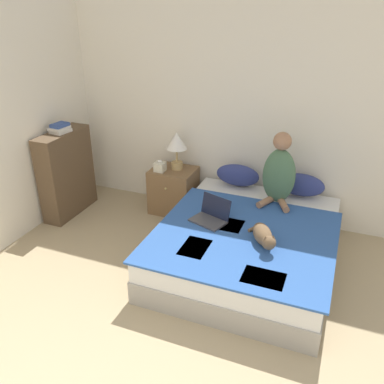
{
  "coord_description": "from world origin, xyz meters",
  "views": [
    {
      "loc": [
        1.12,
        -0.62,
        2.45
      ],
      "look_at": [
        -0.14,
        2.55,
        0.79
      ],
      "focal_mm": 38.0,
      "sensor_mm": 36.0,
      "label": 1
    }
  ],
  "objects_px": {
    "cat_tabby": "(264,236)",
    "book_stack_top": "(60,128)",
    "nightstand": "(174,190)",
    "bookshelf": "(67,173)",
    "person_sitting": "(279,173)",
    "pillow_near": "(238,175)",
    "laptop_open": "(211,216)",
    "tissue_box": "(160,167)",
    "pillow_far": "(301,185)",
    "table_lamp": "(177,144)",
    "bed": "(247,245)"
  },
  "relations": [
    {
      "from": "cat_tabby",
      "to": "book_stack_top",
      "type": "bearing_deg",
      "value": -130.58
    },
    {
      "from": "nightstand",
      "to": "cat_tabby",
      "type": "bearing_deg",
      "value": -37.46
    },
    {
      "from": "bookshelf",
      "to": "person_sitting",
      "type": "bearing_deg",
      "value": 7.94
    },
    {
      "from": "nightstand",
      "to": "pillow_near",
      "type": "bearing_deg",
      "value": 6.93
    },
    {
      "from": "pillow_near",
      "to": "laptop_open",
      "type": "xyz_separation_m",
      "value": [
        -0.02,
        -0.9,
        -0.08
      ]
    },
    {
      "from": "cat_tabby",
      "to": "nightstand",
      "type": "bearing_deg",
      "value": -156.41
    },
    {
      "from": "nightstand",
      "to": "tissue_box",
      "type": "distance_m",
      "value": 0.37
    },
    {
      "from": "cat_tabby",
      "to": "nightstand",
      "type": "height_order",
      "value": "cat_tabby"
    },
    {
      "from": "cat_tabby",
      "to": "person_sitting",
      "type": "bearing_deg",
      "value": 154.39
    },
    {
      "from": "laptop_open",
      "to": "pillow_far",
      "type": "bearing_deg",
      "value": 69.39
    },
    {
      "from": "pillow_near",
      "to": "tissue_box",
      "type": "xyz_separation_m",
      "value": [
        -0.9,
        -0.2,
        0.05
      ]
    },
    {
      "from": "pillow_far",
      "to": "table_lamp",
      "type": "distance_m",
      "value": 1.5
    },
    {
      "from": "bed",
      "to": "book_stack_top",
      "type": "xyz_separation_m",
      "value": [
        -2.32,
        0.26,
        0.86
      ]
    },
    {
      "from": "bookshelf",
      "to": "book_stack_top",
      "type": "bearing_deg",
      "value": -57.67
    },
    {
      "from": "laptop_open",
      "to": "book_stack_top",
      "type": "height_order",
      "value": "book_stack_top"
    },
    {
      "from": "person_sitting",
      "to": "book_stack_top",
      "type": "bearing_deg",
      "value": -171.93
    },
    {
      "from": "nightstand",
      "to": "table_lamp",
      "type": "distance_m",
      "value": 0.6
    },
    {
      "from": "pillow_far",
      "to": "nightstand",
      "type": "bearing_deg",
      "value": -176.4
    },
    {
      "from": "bed",
      "to": "bookshelf",
      "type": "distance_m",
      "value": 2.35
    },
    {
      "from": "person_sitting",
      "to": "bed",
      "type": "bearing_deg",
      "value": -103.68
    },
    {
      "from": "bed",
      "to": "laptop_open",
      "type": "distance_m",
      "value": 0.47
    },
    {
      "from": "person_sitting",
      "to": "tissue_box",
      "type": "height_order",
      "value": "person_sitting"
    },
    {
      "from": "pillow_far",
      "to": "tissue_box",
      "type": "bearing_deg",
      "value": -173.08
    },
    {
      "from": "laptop_open",
      "to": "book_stack_top",
      "type": "relative_size",
      "value": 1.76
    },
    {
      "from": "pillow_far",
      "to": "table_lamp",
      "type": "bearing_deg",
      "value": -177.85
    },
    {
      "from": "person_sitting",
      "to": "table_lamp",
      "type": "relative_size",
      "value": 1.7
    },
    {
      "from": "pillow_far",
      "to": "cat_tabby",
      "type": "distance_m",
      "value": 1.13
    },
    {
      "from": "laptop_open",
      "to": "bookshelf",
      "type": "height_order",
      "value": "bookshelf"
    },
    {
      "from": "cat_tabby",
      "to": "table_lamp",
      "type": "height_order",
      "value": "table_lamp"
    },
    {
      "from": "tissue_box",
      "to": "book_stack_top",
      "type": "xyz_separation_m",
      "value": [
        -1.05,
        -0.4,
        0.47
      ]
    },
    {
      "from": "pillow_near",
      "to": "cat_tabby",
      "type": "relative_size",
      "value": 1.01
    },
    {
      "from": "bookshelf",
      "to": "nightstand",
      "type": "bearing_deg",
      "value": 22.99
    },
    {
      "from": "laptop_open",
      "to": "nightstand",
      "type": "bearing_deg",
      "value": 152.27
    },
    {
      "from": "book_stack_top",
      "to": "bookshelf",
      "type": "bearing_deg",
      "value": 122.33
    },
    {
      "from": "person_sitting",
      "to": "nightstand",
      "type": "distance_m",
      "value": 1.39
    },
    {
      "from": "pillow_far",
      "to": "pillow_near",
      "type": "bearing_deg",
      "value": 180.0
    },
    {
      "from": "bed",
      "to": "cat_tabby",
      "type": "bearing_deg",
      "value": -52.99
    },
    {
      "from": "pillow_far",
      "to": "laptop_open",
      "type": "xyz_separation_m",
      "value": [
        -0.74,
        -0.9,
        -0.08
      ]
    },
    {
      "from": "pillow_near",
      "to": "bookshelf",
      "type": "relative_size",
      "value": 0.49
    },
    {
      "from": "table_lamp",
      "to": "bookshelf",
      "type": "relative_size",
      "value": 0.44
    },
    {
      "from": "bed",
      "to": "pillow_near",
      "type": "bearing_deg",
      "value": 112.89
    },
    {
      "from": "person_sitting",
      "to": "laptop_open",
      "type": "xyz_separation_m",
      "value": [
        -0.52,
        -0.65,
        -0.29
      ]
    },
    {
      "from": "person_sitting",
      "to": "laptop_open",
      "type": "distance_m",
      "value": 0.88
    },
    {
      "from": "person_sitting",
      "to": "laptop_open",
      "type": "height_order",
      "value": "person_sitting"
    },
    {
      "from": "person_sitting",
      "to": "book_stack_top",
      "type": "relative_size",
      "value": 3.41
    },
    {
      "from": "bookshelf",
      "to": "table_lamp",
      "type": "bearing_deg",
      "value": 23.98
    },
    {
      "from": "book_stack_top",
      "to": "table_lamp",
      "type": "bearing_deg",
      "value": 24.23
    },
    {
      "from": "pillow_near",
      "to": "person_sitting",
      "type": "xyz_separation_m",
      "value": [
        0.51,
        -0.25,
        0.21
      ]
    },
    {
      "from": "pillow_near",
      "to": "book_stack_top",
      "type": "relative_size",
      "value": 2.22
    },
    {
      "from": "person_sitting",
      "to": "cat_tabby",
      "type": "height_order",
      "value": "person_sitting"
    }
  ]
}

